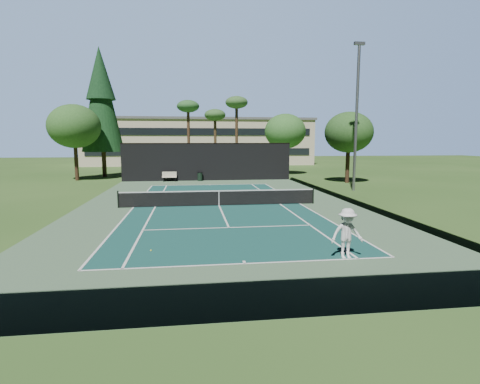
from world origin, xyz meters
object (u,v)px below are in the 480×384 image
Objects in this scene: tennis_ball_c at (247,196)px; park_bench at (169,176)px; tennis_ball_d at (165,198)px; tennis_net at (219,197)px; tennis_ball_b at (170,202)px; player at (347,233)px; trash_bin at (200,177)px; tennis_ball_a at (151,250)px.

park_bench reaches higher than tennis_ball_c.
park_bench is at bearing 91.56° from tennis_ball_d.
tennis_ball_b is (-3.29, 1.86, -0.52)m from tennis_net.
player is 1.94× the size of trash_bin.
tennis_ball_a is 13.71m from tennis_ball_d.
player is 17.23m from tennis_ball_d.
player is at bearing -62.59° from tennis_ball_b.
tennis_ball_c is 0.07× the size of trash_bin.
tennis_ball_d is at bearing 178.91° from tennis_ball_c.
tennis_ball_d is 0.05× the size of park_bench.
tennis_ball_c is at bearing 17.75° from tennis_ball_b.
tennis_ball_c and tennis_ball_d have the same top height.
tennis_ball_b is at bearing 150.54° from tennis_net.
player is 1.22× the size of park_bench.
trash_bin reaches higher than tennis_ball_a.
tennis_ball_a is 1.01× the size of tennis_ball_d.
trash_bin is at bearing 76.37° from tennis_ball_d.
tennis_ball_a and tennis_ball_c have the same top height.
tennis_ball_b is at bearing 116.15° from player.
tennis_net is 7.03× the size of player.
tennis_ball_b is 0.08× the size of trash_bin.
tennis_ball_d is 0.07× the size of trash_bin.
tennis_ball_c is at bearing 56.71° from tennis_net.
tennis_net is 186.87× the size of tennis_ball_a.
tennis_ball_d is at bearing 91.46° from tennis_ball_a.
tennis_net is 15.71m from trash_bin.
player reaches higher than tennis_net.
tennis_ball_a is 25.56m from park_bench.
park_bench is at bearing 91.51° from tennis_ball_a.
tennis_ball_b is at bearing -162.25° from tennis_ball_c.
trash_bin is at bearing 80.00° from tennis_ball_b.
tennis_ball_b is at bearing 89.55° from tennis_ball_a.
tennis_ball_a is 1.00× the size of tennis_ball_c.
park_bench reaches higher than tennis_ball_a.
tennis_ball_c is at bearing -61.58° from park_bench.
tennis_ball_b reaches higher than tennis_ball_a.
tennis_ball_a is 0.92× the size of tennis_ball_b.
tennis_ball_a is 0.07× the size of trash_bin.
tennis_ball_b is at bearing -86.82° from park_bench.
tennis_ball_d is at bearing -103.63° from trash_bin.
tennis_ball_a is at bearing -88.54° from tennis_ball_d.
tennis_ball_b is 5.99m from tennis_ball_c.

